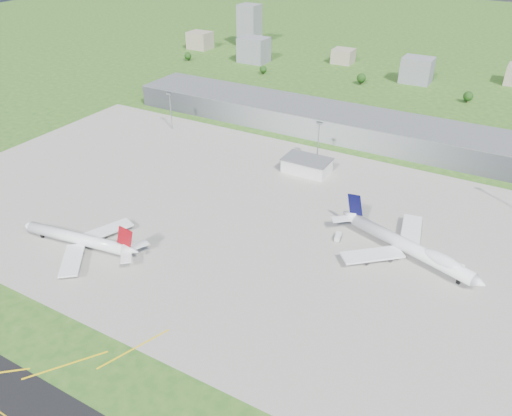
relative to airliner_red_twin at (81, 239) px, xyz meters
The scene contains 20 objects.
ground 176.42m from the airliner_red_twin, 74.73° to the left, with size 1400.00×1400.00×0.00m, color #275219.
apron 82.60m from the airliner_red_twin, 46.81° to the left, with size 360.00×190.00×0.08m, color #9A988C.
terminal 190.89m from the airliner_red_twin, 75.91° to the left, with size 300.00×42.00×15.00m, color gray.
ops_building 132.73m from the airliner_red_twin, 64.83° to the left, with size 26.00×16.00×8.00m, color silver.
mast_west 145.94m from the airliner_red_twin, 111.62° to the left, with size 3.50×2.00×25.90m.
mast_center 147.03m from the airliner_red_twin, 67.33° to the left, with size 3.50×2.00×25.90m.
airliner_red_twin is the anchor object (origin of this frame).
airliner_blue_quad 146.06m from the airliner_red_twin, 26.77° to the left, with size 70.10×53.62×18.90m.
tug_yellow 19.04m from the airliner_red_twin, 39.10° to the left, with size 4.19×4.31×1.88m.
van_white_near 117.10m from the airliner_red_twin, 32.78° to the left, with size 3.40×5.88×2.78m.
van_white_far 165.65m from the airliner_red_twin, 24.05° to the left, with size 4.96×2.47×2.54m.
bldg_far_w 381.87m from the airliner_red_twin, 117.03° to the left, with size 24.00×20.00×18.00m, color gray.
bldg_w 333.60m from the airliner_red_twin, 106.29° to the left, with size 28.00×22.00×24.00m, color slate.
bldg_cw 360.39m from the airliner_red_twin, 92.15° to the left, with size 20.00×18.00×14.00m, color gray.
bldg_c 336.81m from the airliner_red_twin, 78.62° to the left, with size 26.00×20.00×22.00m, color slate.
bldg_tall_w 403.28m from the airliner_red_twin, 109.36° to the left, with size 22.00×20.00×44.00m, color slate.
tree_far_w 328.26m from the airliner_red_twin, 117.89° to the left, with size 7.20×7.20×8.80m.
tree_w 292.12m from the airliner_red_twin, 102.56° to the left, with size 6.75×6.75×8.25m.
tree_c 301.29m from the airliner_red_twin, 84.96° to the left, with size 8.10×8.10×9.90m.
tree_e 317.27m from the airliner_red_twin, 68.47° to the left, with size 7.65×7.65×9.35m.
Camera 1 is at (113.39, -142.12, 131.40)m, focal length 35.00 mm.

